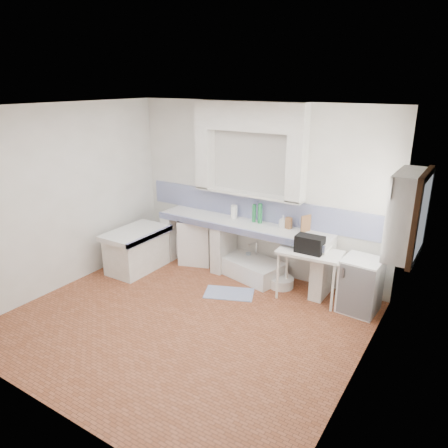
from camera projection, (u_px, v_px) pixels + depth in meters
The scene contains 36 objects.
floor at pixel (185, 321), 5.70m from camera, with size 4.50×4.50×0.00m, color brown.
ceiling at pixel (177, 107), 4.80m from camera, with size 4.50×4.50×0.00m, color white.
wall_back at pixel (257, 190), 6.85m from camera, with size 4.50×4.50×0.00m, color white.
wall_front at pixel (40, 285), 3.65m from camera, with size 4.50×4.50×0.00m, color white.
wall_left at pixel (64, 198), 6.39m from camera, with size 4.50×4.50×0.00m, color white.
wall_right at pixel (363, 262), 4.11m from camera, with size 4.50×4.50×0.00m, color white.
alcove_mass at pixel (249, 116), 6.42m from camera, with size 1.90×0.25×0.45m, color white.
window_frame at pixel (408, 215), 4.92m from camera, with size 0.35×0.86×1.06m, color #3B2413.
lace_valance at pixel (399, 181), 4.87m from camera, with size 0.01×0.84×0.24m, color white.
counter_slab at pixel (242, 225), 6.83m from camera, with size 3.00×0.60×0.08m, color white.
counter_lip at pixel (233, 230), 6.61m from camera, with size 3.00×0.04×0.10m, color navy.
counter_pier_left at pixel (175, 235), 7.69m from camera, with size 0.20×0.55×0.82m, color white.
counter_pier_mid at pixel (224, 247), 7.16m from camera, with size 0.20×0.55×0.82m, color white.
counter_pier_right at pixel (322, 270), 6.27m from camera, with size 0.20×0.55×0.82m, color white.
peninsula_top at pixel (136, 233), 7.07m from camera, with size 0.70×1.10×0.08m, color white.
peninsula_base at pixel (137, 252), 7.18m from camera, with size 0.60×1.00×0.62m, color white.
peninsula_lip at pixel (150, 237), 6.90m from camera, with size 0.04×1.10×0.10m, color navy.
backsplash at pixel (256, 208), 6.93m from camera, with size 4.27×0.03×0.40m, color navy.
stove at pixel (197, 240), 7.47m from camera, with size 0.56×0.54×0.80m, color white.
sink at pixel (250, 268), 6.99m from camera, with size 1.12×0.60×0.27m, color white.
side_table at pixel (309, 275), 6.17m from camera, with size 0.91×0.51×0.04m, color white.
fridge at pixel (360, 285), 5.84m from camera, with size 0.51×0.51×0.78m, color white.
bucket_red at pixel (237, 266), 7.07m from camera, with size 0.30×0.30×0.28m, color #B13716.
bucket_orange at pixel (248, 269), 6.91m from camera, with size 0.32×0.32×0.29m, color red.
bucket_blue at pixel (267, 272), 6.84m from camera, with size 0.30×0.30×0.28m, color #0829A9.
basin_white at pixel (281, 282), 6.62m from camera, with size 0.39×0.39×0.15m, color white.
water_bottle_a at pixel (248, 262), 7.15m from camera, with size 0.09×0.09×0.33m, color silver.
water_bottle_b at pixel (259, 266), 7.06m from camera, with size 0.07×0.07×0.27m, color silver.
black_bag at pixel (310, 244), 5.97m from camera, with size 0.39×0.22×0.25m, color black.
green_bottle_a at pixel (254, 213), 6.82m from camera, with size 0.06×0.06×0.29m, color #20793E.
green_bottle_b at pixel (260, 214), 6.76m from camera, with size 0.07×0.07×0.32m, color #20793E.
knife_block at pixel (289, 223), 6.53m from camera, with size 0.09×0.07×0.18m, color #8F5F39.
cutting_board at pixel (306, 224), 6.38m from camera, with size 0.02×0.19×0.26m, color #8F5F39.
paper_towel at pixel (234, 212), 7.03m from camera, with size 0.11×0.11×0.22m, color white.
soap_bottle at pixel (283, 221), 6.58m from camera, with size 0.09×0.09×0.20m, color white.
rug at pixel (229, 293), 6.42m from camera, with size 0.74×0.42×0.01m, color #42559A.
Camera 1 is at (3.11, -3.92, 3.08)m, focal length 33.68 mm.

